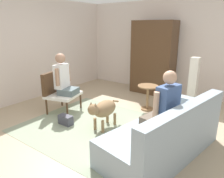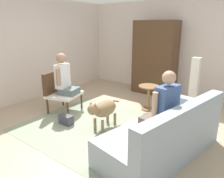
{
  "view_description": "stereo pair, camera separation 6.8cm",
  "coord_description": "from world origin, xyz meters",
  "px_view_note": "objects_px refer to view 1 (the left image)",
  "views": [
    {
      "loc": [
        2.21,
        -2.94,
        1.88
      ],
      "look_at": [
        0.04,
        0.05,
        0.78
      ],
      "focal_mm": 33.73,
      "sensor_mm": 36.0,
      "label": 1
    },
    {
      "loc": [
        2.26,
        -2.9,
        1.88
      ],
      "look_at": [
        0.04,
        0.05,
        0.78
      ],
      "focal_mm": 33.73,
      "sensor_mm": 36.0,
      "label": 2
    }
  ],
  "objects_px": {
    "armchair": "(58,89)",
    "handbag": "(66,120)",
    "round_end_table": "(148,94)",
    "dog": "(104,109)",
    "person_on_armchair": "(63,78)",
    "person_on_couch": "(164,106)",
    "column_lamp": "(193,84)",
    "armoire_cabinet": "(153,58)",
    "couch": "(166,135)"
  },
  "relations": [
    {
      "from": "armoire_cabinet",
      "to": "round_end_table",
      "type": "bearing_deg",
      "value": -68.48
    },
    {
      "from": "round_end_table",
      "to": "armoire_cabinet",
      "type": "relative_size",
      "value": 0.29
    },
    {
      "from": "dog",
      "to": "couch",
      "type": "bearing_deg",
      "value": -4.82
    },
    {
      "from": "dog",
      "to": "armoire_cabinet",
      "type": "height_order",
      "value": "armoire_cabinet"
    },
    {
      "from": "armchair",
      "to": "round_end_table",
      "type": "height_order",
      "value": "armchair"
    },
    {
      "from": "person_on_couch",
      "to": "armoire_cabinet",
      "type": "relative_size",
      "value": 0.43
    },
    {
      "from": "couch",
      "to": "handbag",
      "type": "height_order",
      "value": "couch"
    },
    {
      "from": "person_on_couch",
      "to": "person_on_armchair",
      "type": "distance_m",
      "value": 2.46
    },
    {
      "from": "round_end_table",
      "to": "armoire_cabinet",
      "type": "height_order",
      "value": "armoire_cabinet"
    },
    {
      "from": "couch",
      "to": "round_end_table",
      "type": "bearing_deg",
      "value": 125.59
    },
    {
      "from": "person_on_couch",
      "to": "dog",
      "type": "distance_m",
      "value": 1.29
    },
    {
      "from": "person_on_couch",
      "to": "dog",
      "type": "height_order",
      "value": "person_on_couch"
    },
    {
      "from": "couch",
      "to": "dog",
      "type": "distance_m",
      "value": 1.29
    },
    {
      "from": "dog",
      "to": "handbag",
      "type": "xyz_separation_m",
      "value": [
        -0.71,
        -0.32,
        -0.29
      ]
    },
    {
      "from": "handbag",
      "to": "dog",
      "type": "bearing_deg",
      "value": 24.55
    },
    {
      "from": "handbag",
      "to": "armoire_cabinet",
      "type": "bearing_deg",
      "value": 81.51
    },
    {
      "from": "armchair",
      "to": "person_on_armchair",
      "type": "height_order",
      "value": "person_on_armchair"
    },
    {
      "from": "couch",
      "to": "handbag",
      "type": "bearing_deg",
      "value": -173.82
    },
    {
      "from": "person_on_couch",
      "to": "handbag",
      "type": "bearing_deg",
      "value": -174.3
    },
    {
      "from": "armchair",
      "to": "round_end_table",
      "type": "xyz_separation_m",
      "value": [
        1.61,
        1.25,
        -0.14
      ]
    },
    {
      "from": "round_end_table",
      "to": "dog",
      "type": "distance_m",
      "value": 1.36
    },
    {
      "from": "dog",
      "to": "column_lamp",
      "type": "bearing_deg",
      "value": 62.26
    },
    {
      "from": "armchair",
      "to": "handbag",
      "type": "distance_m",
      "value": 0.89
    },
    {
      "from": "column_lamp",
      "to": "handbag",
      "type": "relative_size",
      "value": 4.13
    },
    {
      "from": "person_on_couch",
      "to": "handbag",
      "type": "xyz_separation_m",
      "value": [
        -1.93,
        -0.19,
        -0.67
      ]
    },
    {
      "from": "round_end_table",
      "to": "column_lamp",
      "type": "distance_m",
      "value": 1.06
    },
    {
      "from": "dog",
      "to": "column_lamp",
      "type": "height_order",
      "value": "column_lamp"
    },
    {
      "from": "dog",
      "to": "handbag",
      "type": "bearing_deg",
      "value": -155.45
    },
    {
      "from": "armchair",
      "to": "handbag",
      "type": "bearing_deg",
      "value": -31.96
    },
    {
      "from": "armchair",
      "to": "couch",
      "type": "bearing_deg",
      "value": -4.29
    },
    {
      "from": "column_lamp",
      "to": "armoire_cabinet",
      "type": "relative_size",
      "value": 0.6
    },
    {
      "from": "column_lamp",
      "to": "round_end_table",
      "type": "bearing_deg",
      "value": -141.04
    },
    {
      "from": "couch",
      "to": "handbag",
      "type": "relative_size",
      "value": 7.35
    },
    {
      "from": "couch",
      "to": "armoire_cabinet",
      "type": "distance_m",
      "value": 3.22
    },
    {
      "from": "armchair",
      "to": "armoire_cabinet",
      "type": "relative_size",
      "value": 0.45
    },
    {
      "from": "couch",
      "to": "armoire_cabinet",
      "type": "xyz_separation_m",
      "value": [
        -1.54,
        2.74,
        0.72
      ]
    },
    {
      "from": "dog",
      "to": "handbag",
      "type": "height_order",
      "value": "dog"
    },
    {
      "from": "column_lamp",
      "to": "dog",
      "type": "bearing_deg",
      "value": -117.74
    },
    {
      "from": "armchair",
      "to": "column_lamp",
      "type": "relative_size",
      "value": 0.75
    },
    {
      "from": "couch",
      "to": "person_on_couch",
      "type": "relative_size",
      "value": 2.46
    },
    {
      "from": "dog",
      "to": "column_lamp",
      "type": "xyz_separation_m",
      "value": [
        1.05,
        2.0,
        0.21
      ]
    },
    {
      "from": "couch",
      "to": "handbag",
      "type": "distance_m",
      "value": 2.01
    },
    {
      "from": "person_on_couch",
      "to": "person_on_armchair",
      "type": "height_order",
      "value": "person_on_armchair"
    },
    {
      "from": "handbag",
      "to": "person_on_couch",
      "type": "bearing_deg",
      "value": 5.7
    },
    {
      "from": "round_end_table",
      "to": "dog",
      "type": "xyz_separation_m",
      "value": [
        -0.24,
        -1.34,
        0.01
      ]
    },
    {
      "from": "armchair",
      "to": "person_on_couch",
      "type": "distance_m",
      "value": 2.62
    },
    {
      "from": "person_on_couch",
      "to": "handbag",
      "type": "distance_m",
      "value": 2.06
    },
    {
      "from": "couch",
      "to": "person_on_armchair",
      "type": "xyz_separation_m",
      "value": [
        -2.5,
        0.24,
        0.5
      ]
    },
    {
      "from": "person_on_armchair",
      "to": "handbag",
      "type": "relative_size",
      "value": 3.06
    },
    {
      "from": "armchair",
      "to": "person_on_armchair",
      "type": "bearing_deg",
      "value": 15.81
    }
  ]
}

